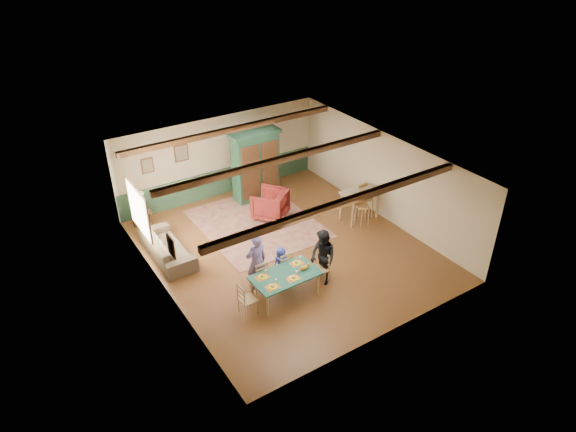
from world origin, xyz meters
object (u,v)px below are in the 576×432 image
cat (304,267)px  person_child (281,263)px  person_woman (323,257)px  end_table (143,220)px  armoire (256,165)px  armchair (270,204)px  dining_chair_far_left (258,275)px  bar_stool_right (366,202)px  dining_chair_far_right (283,265)px  person_man (256,262)px  bar_stool_left (362,210)px  dining_chair_end_left (248,299)px  dining_chair_end_right (319,269)px  sofa (167,247)px  table_lamp (140,202)px  dining_table (285,286)px  counter_table (359,205)px

cat → person_child: bearing=99.5°
person_woman → end_table: (-2.98, 4.97, -0.44)m
armoire → armchair: size_ratio=2.36×
dining_chair_far_left → bar_stool_right: 4.71m
dining_chair_far_right → person_man: size_ratio=0.55×
cat → bar_stool_left: 3.67m
dining_chair_end_left → dining_chair_end_right: (2.09, 0.04, 0.00)m
dining_chair_end_left → dining_chair_end_right: bearing=-90.0°
person_man → person_woman: person_man is taller
armchair → sofa: 3.50m
dining_chair_far_right → table_lamp: bearing=-64.0°
dining_chair_end_right → cat: bearing=-80.5°
cat → bar_stool_right: (3.67, 1.98, -0.22)m
person_woman → dining_table: bearing=-90.0°
person_child → sofa: (-2.13, 2.46, -0.14)m
armoire → end_table: size_ratio=3.76×
dining_chair_end_right → end_table: size_ratio=1.40×
armoire → armchair: bearing=-102.6°
person_man → bar_stool_right: 4.70m
dining_chair_far_right → bar_stool_left: 3.53m
bar_stool_right → counter_table: bearing=171.1°
dining_chair_far_right → bar_stool_left: bar_stool_left is taller
person_woman → table_lamp: size_ratio=2.66×
sofa → dining_chair_end_left: bearing=-167.6°
counter_table → dining_table: bearing=-154.0°
person_man → person_child: 0.80m
dining_chair_far_right → counter_table: 3.78m
armchair → table_lamp: table_lamp is taller
dining_chair_far_left → armchair: 3.55m
armoire → cat: bearing=-107.8°
armchair → counter_table: size_ratio=0.83×
dining_table → sofa: size_ratio=0.74×
armchair → bar_stool_right: bar_stool_right is taller
armchair → end_table: size_ratio=1.60×
dining_chair_end_left → cat: dining_chair_end_left is taller
armchair → person_man: bearing=15.8°
person_child → cat: (0.15, -0.82, 0.31)m
dining_table → bar_stool_right: (4.17, 1.90, 0.20)m
cat → armchair: (1.21, 3.60, -0.32)m
dining_chair_end_left → dining_chair_far_right: bearing=-65.1°
dining_chair_end_left → armchair: size_ratio=0.88×
person_child → armchair: bearing=-117.0°
dining_chair_end_left → bar_stool_left: 5.07m
bar_stool_left → bar_stool_right: (0.41, 0.31, 0.01)m
dining_chair_far_right → person_man: 0.81m
person_woman → armchair: person_woman is taller
dining_table → person_woman: size_ratio=1.09×
sofa → bar_stool_right: bearing=-102.7°
dining_chair_far_left → counter_table: size_ratio=0.73×
cat → table_lamp: bearing=113.9°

